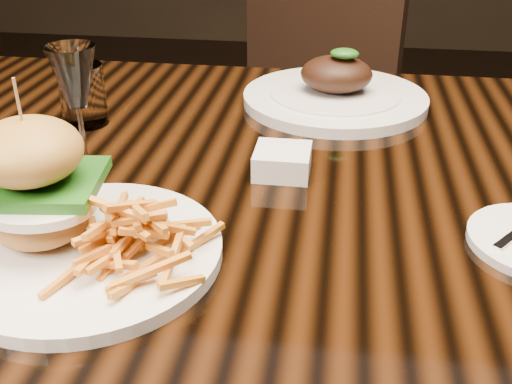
# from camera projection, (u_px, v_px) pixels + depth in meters

# --- Properties ---
(dining_table) EXTENTS (1.60, 0.90, 0.75)m
(dining_table) POSITION_uv_depth(u_px,v_px,m) (303.00, 219.00, 0.84)
(dining_table) COLOR black
(dining_table) RESTS_ON ground
(burger_plate) EXTENTS (0.28, 0.28, 0.19)m
(burger_plate) POSITION_uv_depth(u_px,v_px,m) (78.00, 217.00, 0.60)
(burger_plate) COLOR silver
(burger_plate) RESTS_ON dining_table
(ramekin) EXTENTS (0.07, 0.07, 0.03)m
(ramekin) POSITION_uv_depth(u_px,v_px,m) (282.00, 161.00, 0.79)
(ramekin) COLOR silver
(ramekin) RESTS_ON dining_table
(wine_glass) EXTENTS (0.06, 0.06, 0.17)m
(wine_glass) POSITION_uv_depth(u_px,v_px,m) (75.00, 82.00, 0.74)
(wine_glass) COLOR white
(wine_glass) RESTS_ON dining_table
(water_tumbler) EXTENTS (0.07, 0.07, 0.09)m
(water_tumbler) POSITION_uv_depth(u_px,v_px,m) (83.00, 95.00, 0.93)
(water_tumbler) COLOR white
(water_tumbler) RESTS_ON dining_table
(far_dish) EXTENTS (0.31, 0.31, 0.10)m
(far_dish) POSITION_uv_depth(u_px,v_px,m) (335.00, 93.00, 1.02)
(far_dish) COLOR silver
(far_dish) RESTS_ON dining_table
(chair_far) EXTENTS (0.58, 0.59, 0.95)m
(chair_far) POSITION_uv_depth(u_px,v_px,m) (304.00, 96.00, 1.68)
(chair_far) COLOR black
(chair_far) RESTS_ON ground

